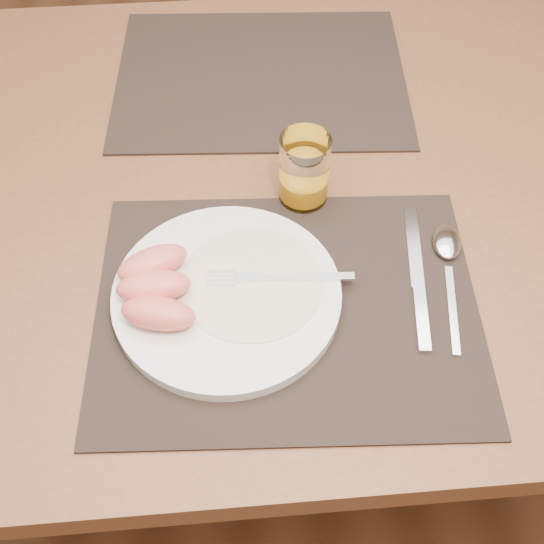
{
  "coord_description": "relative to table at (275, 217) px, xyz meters",
  "views": [
    {
      "loc": [
        -0.06,
        -0.67,
        1.42
      ],
      "look_at": [
        -0.02,
        -0.18,
        0.77
      ],
      "focal_mm": 45.0,
      "sensor_mm": 36.0,
      "label": 1
    }
  ],
  "objects": [
    {
      "name": "plate_dressing",
      "position": [
        -0.05,
        -0.19,
        0.1
      ],
      "size": [
        0.17,
        0.17,
        0.0
      ],
      "color": "white",
      "rests_on": "plate"
    },
    {
      "name": "placemat_near",
      "position": [
        -0.01,
        -0.22,
        0.09
      ],
      "size": [
        0.47,
        0.37,
        0.0
      ],
      "primitive_type": "cube",
      "rotation": [
        0.0,
        0.0,
        -0.06
      ],
      "color": "black",
      "rests_on": "table"
    },
    {
      "name": "juice_glass",
      "position": [
        0.03,
        -0.04,
        0.13
      ],
      "size": [
        0.06,
        0.06,
        0.1
      ],
      "color": "white",
      "rests_on": "placemat_near"
    },
    {
      "name": "table",
      "position": [
        0.0,
        0.0,
        0.0
      ],
      "size": [
        1.4,
        0.9,
        0.75
      ],
      "color": "brown",
      "rests_on": "ground"
    },
    {
      "name": "placemat_far",
      "position": [
        -0.0,
        0.22,
        0.09
      ],
      "size": [
        0.47,
        0.38,
        0.0
      ],
      "primitive_type": "cube",
      "rotation": [
        0.0,
        0.0,
        -0.07
      ],
      "color": "black",
      "rests_on": "table"
    },
    {
      "name": "spoon",
      "position": [
        0.2,
        -0.16,
        0.09
      ],
      "size": [
        0.05,
        0.19,
        0.01
      ],
      "color": "silver",
      "rests_on": "placemat_near"
    },
    {
      "name": "knife",
      "position": [
        0.15,
        -0.21,
        0.09
      ],
      "size": [
        0.04,
        0.22,
        0.01
      ],
      "color": "silver",
      "rests_on": "placemat_near"
    },
    {
      "name": "grapefruit_wedges",
      "position": [
        -0.16,
        -0.2,
        0.12
      ],
      "size": [
        0.1,
        0.14,
        0.03
      ],
      "color": "#E36C5C",
      "rests_on": "plate"
    },
    {
      "name": "plate",
      "position": [
        -0.08,
        -0.2,
        0.1
      ],
      "size": [
        0.27,
        0.27,
        0.02
      ],
      "primitive_type": "cylinder",
      "color": "white",
      "rests_on": "placemat_near"
    },
    {
      "name": "ground",
      "position": [
        0.0,
        0.0,
        -0.67
      ],
      "size": [
        5.0,
        5.0,
        0.0
      ],
      "primitive_type": "plane",
      "color": "#57331E",
      "rests_on": "ground"
    },
    {
      "name": "fork",
      "position": [
        -0.03,
        -0.19,
        0.11
      ],
      "size": [
        0.18,
        0.03,
        0.0
      ],
      "color": "silver",
      "rests_on": "plate"
    }
  ]
}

